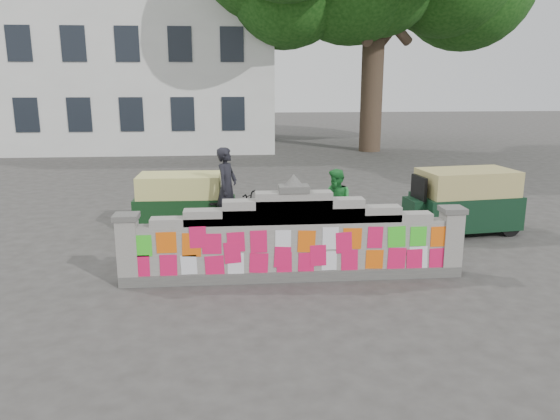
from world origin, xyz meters
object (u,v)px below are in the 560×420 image
at_px(rickshaw_right, 463,200).
at_px(pedestrian, 337,204).
at_px(rickshaw_left, 183,201).
at_px(cyclist_bike, 227,213).
at_px(cyclist_rider, 227,198).

bearing_deg(rickshaw_right, pedestrian, -5.29).
xyz_separation_m(pedestrian, rickshaw_left, (-3.67, 0.98, -0.09)).
xyz_separation_m(rickshaw_left, rickshaw_right, (6.79, -0.89, 0.08)).
height_order(pedestrian, rickshaw_left, pedestrian).
relative_size(cyclist_bike, rickshaw_left, 0.83).
bearing_deg(pedestrian, cyclist_rider, -128.36).
bearing_deg(rickshaw_right, rickshaw_left, -14.42).
bearing_deg(pedestrian, cyclist_bike, -128.36).
distance_m(cyclist_bike, cyclist_rider, 0.39).
bearing_deg(cyclist_rider, pedestrian, -72.62).
bearing_deg(cyclist_rider, rickshaw_left, 81.74).
height_order(cyclist_rider, rickshaw_right, cyclist_rider).
distance_m(cyclist_bike, pedestrian, 2.60).
bearing_deg(cyclist_bike, pedestrian, -72.62).
distance_m(cyclist_bike, rickshaw_right, 5.70).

